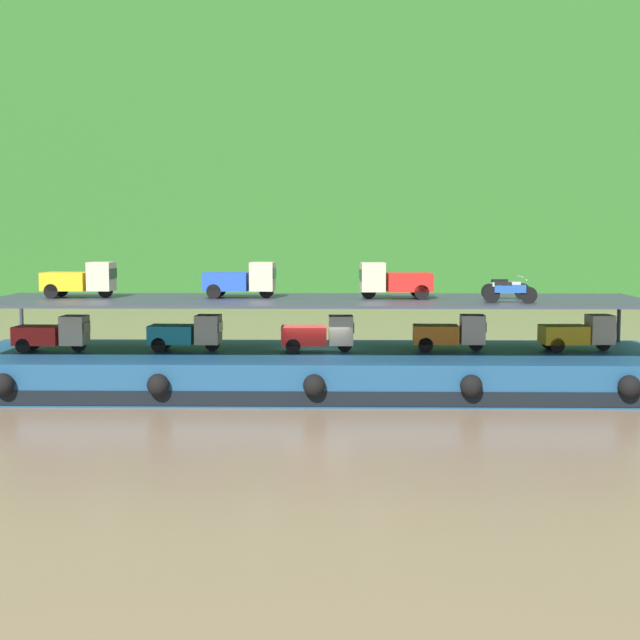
{
  "coord_description": "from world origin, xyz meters",
  "views": [
    {
      "loc": [
        0.77,
        -34.97,
        6.05
      ],
      "look_at": [
        0.13,
        0.0,
        2.7
      ],
      "focal_mm": 51.92,
      "sensor_mm": 36.0,
      "label": 1
    }
  ],
  "objects_px": {
    "mini_truck_lower_fore": "(450,333)",
    "mini_truck_upper_fore": "(395,281)",
    "mini_truck_lower_aft": "(187,333)",
    "mini_truck_upper_stern": "(80,280)",
    "mini_truck_lower_bow": "(578,333)",
    "motorcycle_upper_port": "(510,291)",
    "cargo_barge": "(317,371)",
    "mini_truck_lower_stern": "(53,334)",
    "motorcycle_upper_centre": "(505,288)",
    "mini_truck_lower_mid": "(319,334)",
    "mini_truck_upper_mid": "(241,280)"
  },
  "relations": [
    {
      "from": "motorcycle_upper_port",
      "to": "mini_truck_lower_aft",
      "type": "bearing_deg",
      "value": 170.08
    },
    {
      "from": "mini_truck_lower_bow",
      "to": "mini_truck_upper_stern",
      "type": "xyz_separation_m",
      "value": [
        -19.16,
        0.22,
        2.0
      ]
    },
    {
      "from": "mini_truck_lower_fore",
      "to": "mini_truck_upper_fore",
      "type": "bearing_deg",
      "value": -177.92
    },
    {
      "from": "mini_truck_upper_stern",
      "to": "mini_truck_upper_mid",
      "type": "bearing_deg",
      "value": -0.08
    },
    {
      "from": "mini_truck_lower_stern",
      "to": "mini_truck_lower_bow",
      "type": "relative_size",
      "value": 0.99
    },
    {
      "from": "cargo_barge",
      "to": "mini_truck_upper_stern",
      "type": "height_order",
      "value": "mini_truck_upper_stern"
    },
    {
      "from": "mini_truck_upper_stern",
      "to": "mini_truck_lower_bow",
      "type": "bearing_deg",
      "value": -0.67
    },
    {
      "from": "mini_truck_lower_aft",
      "to": "mini_truck_lower_fore",
      "type": "xyz_separation_m",
      "value": [
        10.1,
        0.21,
        0.0
      ]
    },
    {
      "from": "mini_truck_lower_stern",
      "to": "mini_truck_lower_aft",
      "type": "height_order",
      "value": "same"
    },
    {
      "from": "mini_truck_upper_fore",
      "to": "motorcycle_upper_port",
      "type": "height_order",
      "value": "mini_truck_upper_fore"
    },
    {
      "from": "mini_truck_lower_stern",
      "to": "mini_truck_lower_bow",
      "type": "distance_m",
      "value": 20.03
    },
    {
      "from": "mini_truck_upper_stern",
      "to": "motorcycle_upper_centre",
      "type": "height_order",
      "value": "mini_truck_upper_stern"
    },
    {
      "from": "mini_truck_lower_bow",
      "to": "mini_truck_upper_mid",
      "type": "xyz_separation_m",
      "value": [
        -12.94,
        0.21,
        2.0
      ]
    },
    {
      "from": "mini_truck_upper_stern",
      "to": "motorcycle_upper_port",
      "type": "height_order",
      "value": "mini_truck_upper_stern"
    },
    {
      "from": "cargo_barge",
      "to": "mini_truck_lower_mid",
      "type": "distance_m",
      "value": 1.45
    },
    {
      "from": "motorcycle_upper_centre",
      "to": "mini_truck_lower_bow",
      "type": "bearing_deg",
      "value": 6.64
    },
    {
      "from": "mini_truck_lower_bow",
      "to": "motorcycle_upper_port",
      "type": "height_order",
      "value": "motorcycle_upper_port"
    },
    {
      "from": "cargo_barge",
      "to": "motorcycle_upper_port",
      "type": "height_order",
      "value": "motorcycle_upper_port"
    },
    {
      "from": "mini_truck_lower_mid",
      "to": "mini_truck_lower_aft",
      "type": "bearing_deg",
      "value": 176.96
    },
    {
      "from": "mini_truck_lower_aft",
      "to": "mini_truck_upper_fore",
      "type": "xyz_separation_m",
      "value": [
        7.94,
        0.13,
        2.0
      ]
    },
    {
      "from": "cargo_barge",
      "to": "mini_truck_lower_mid",
      "type": "height_order",
      "value": "mini_truck_lower_mid"
    },
    {
      "from": "mini_truck_lower_bow",
      "to": "mini_truck_lower_stern",
      "type": "bearing_deg",
      "value": -178.2
    },
    {
      "from": "mini_truck_upper_mid",
      "to": "mini_truck_lower_stern",
      "type": "bearing_deg",
      "value": -173.2
    },
    {
      "from": "mini_truck_lower_aft",
      "to": "motorcycle_upper_centre",
      "type": "relative_size",
      "value": 1.47
    },
    {
      "from": "mini_truck_lower_mid",
      "to": "motorcycle_upper_centre",
      "type": "relative_size",
      "value": 1.46
    },
    {
      "from": "motorcycle_upper_port",
      "to": "motorcycle_upper_centre",
      "type": "xyz_separation_m",
      "value": [
        0.21,
        2.0,
        0.0
      ]
    },
    {
      "from": "mini_truck_lower_aft",
      "to": "motorcycle_upper_port",
      "type": "xyz_separation_m",
      "value": [
        11.91,
        -2.08,
        1.74
      ]
    },
    {
      "from": "cargo_barge",
      "to": "mini_truck_lower_stern",
      "type": "bearing_deg",
      "value": -178.52
    },
    {
      "from": "mini_truck_lower_bow",
      "to": "mini_truck_upper_fore",
      "type": "xyz_separation_m",
      "value": [
        -7.04,
        -0.12,
        2.0
      ]
    },
    {
      "from": "mini_truck_lower_mid",
      "to": "mini_truck_lower_bow",
      "type": "distance_m",
      "value": 9.93
    },
    {
      "from": "mini_truck_lower_stern",
      "to": "mini_truck_lower_fore",
      "type": "bearing_deg",
      "value": 2.22
    },
    {
      "from": "mini_truck_lower_aft",
      "to": "mini_truck_lower_fore",
      "type": "height_order",
      "value": "same"
    },
    {
      "from": "cargo_barge",
      "to": "mini_truck_lower_mid",
      "type": "bearing_deg",
      "value": -60.88
    },
    {
      "from": "mini_truck_upper_stern",
      "to": "mini_truck_upper_fore",
      "type": "xyz_separation_m",
      "value": [
        12.12,
        -0.35,
        0.0
      ]
    },
    {
      "from": "mini_truck_lower_stern",
      "to": "mini_truck_lower_aft",
      "type": "distance_m",
      "value": 5.05
    },
    {
      "from": "cargo_barge",
      "to": "mini_truck_upper_stern",
      "type": "xyz_separation_m",
      "value": [
        -9.16,
        0.59,
        3.44
      ]
    },
    {
      "from": "mini_truck_lower_mid",
      "to": "motorcycle_upper_port",
      "type": "xyz_separation_m",
      "value": [
        6.84,
        -1.81,
        1.74
      ]
    },
    {
      "from": "mini_truck_upper_mid",
      "to": "motorcycle_upper_centre",
      "type": "xyz_separation_m",
      "value": [
        10.07,
        -0.55,
        -0.26
      ]
    },
    {
      "from": "mini_truck_lower_aft",
      "to": "mini_truck_upper_fore",
      "type": "distance_m",
      "value": 8.19
    },
    {
      "from": "mini_truck_lower_fore",
      "to": "mini_truck_upper_mid",
      "type": "distance_m",
      "value": 8.3
    },
    {
      "from": "mini_truck_upper_stern",
      "to": "motorcycle_upper_port",
      "type": "relative_size",
      "value": 1.47
    },
    {
      "from": "mini_truck_lower_bow",
      "to": "mini_truck_upper_fore",
      "type": "height_order",
      "value": "mini_truck_upper_fore"
    },
    {
      "from": "mini_truck_lower_bow",
      "to": "mini_truck_lower_mid",
      "type": "bearing_deg",
      "value": -177.0
    },
    {
      "from": "mini_truck_upper_stern",
      "to": "mini_truck_lower_fore",
      "type": "bearing_deg",
      "value": -1.07
    },
    {
      "from": "cargo_barge",
      "to": "mini_truck_lower_fore",
      "type": "height_order",
      "value": "mini_truck_lower_fore"
    },
    {
      "from": "mini_truck_upper_mid",
      "to": "mini_truck_lower_bow",
      "type": "bearing_deg",
      "value": -0.95
    },
    {
      "from": "motorcycle_upper_port",
      "to": "motorcycle_upper_centre",
      "type": "bearing_deg",
      "value": 84.01
    },
    {
      "from": "mini_truck_lower_mid",
      "to": "mini_truck_upper_mid",
      "type": "height_order",
      "value": "mini_truck_upper_mid"
    },
    {
      "from": "cargo_barge",
      "to": "mini_truck_lower_mid",
      "type": "xyz_separation_m",
      "value": [
        0.08,
        -0.15,
        1.44
      ]
    },
    {
      "from": "mini_truck_lower_stern",
      "to": "motorcycle_upper_centre",
      "type": "relative_size",
      "value": 1.46
    }
  ]
}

